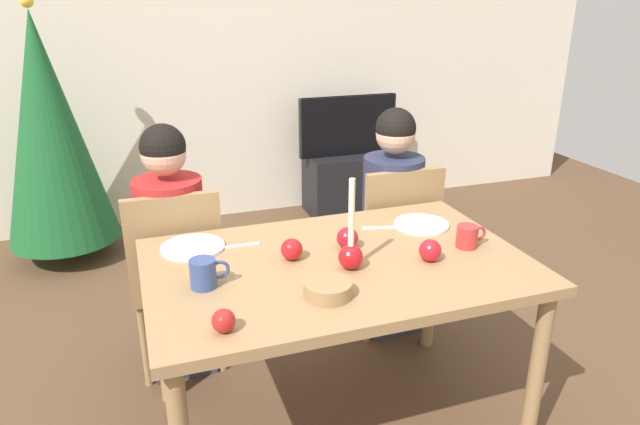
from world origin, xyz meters
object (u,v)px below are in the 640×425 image
at_px(christmas_tree, 49,131).
at_px(apple_near_candle, 430,250).
at_px(person_left_child, 174,256).
at_px(apple_by_right_mug, 347,238).
at_px(candle_centerpiece, 351,251).
at_px(plate_right, 421,224).
at_px(plate_left, 193,247).
at_px(apple_by_left_plate, 223,321).
at_px(dining_table, 337,281).
at_px(person_right_child, 391,226).
at_px(chair_left, 176,270).
at_px(mug_right, 468,236).
at_px(apple_far_edge, 292,249).
at_px(chair_right, 393,239).
at_px(bowl_walnuts, 328,289).
at_px(tv, 348,126).
at_px(mug_left, 204,273).
at_px(tv_stand, 347,183).

bearing_deg(christmas_tree, apple_near_candle, -56.59).
height_order(person_left_child, apple_by_right_mug, person_left_child).
bearing_deg(candle_centerpiece, plate_right, 32.37).
relative_size(apple_near_candle, apple_by_right_mug, 0.98).
bearing_deg(plate_left, apple_by_left_plate, -88.95).
bearing_deg(dining_table, person_right_child, 50.13).
xyz_separation_m(chair_left, mug_right, (1.07, -0.65, 0.28)).
bearing_deg(candle_centerpiece, apple_near_candle, -6.87).
relative_size(candle_centerpiece, apple_far_edge, 4.13).
bearing_deg(person_right_child, chair_right, -90.00).
distance_m(person_left_child, apple_far_edge, 0.73).
distance_m(person_right_child, apple_by_left_plate, 1.42).
bearing_deg(bowl_walnuts, tv, 66.96).
relative_size(mug_left, bowl_walnuts, 0.85).
distance_m(christmas_tree, plate_left, 1.94).
xyz_separation_m(christmas_tree, candle_centerpiece, (1.16, -2.18, -0.05)).
xyz_separation_m(candle_centerpiece, plate_right, (0.44, 0.28, -0.06)).
height_order(plate_left, apple_by_right_mug, apple_by_right_mug).
relative_size(person_right_child, plate_left, 4.76).
bearing_deg(apple_by_right_mug, bowl_walnuts, -121.12).
bearing_deg(dining_table, person_left_child, 130.49).
bearing_deg(bowl_walnuts, tv_stand, 66.96).
height_order(dining_table, apple_by_right_mug, apple_by_right_mug).
bearing_deg(plate_left, mug_left, -90.06).
xyz_separation_m(person_right_child, christmas_tree, (-1.67, 1.47, 0.30)).
height_order(dining_table, chair_left, chair_left).
xyz_separation_m(plate_left, plate_right, (0.95, -0.08, 0.00)).
distance_m(mug_right, apple_far_edge, 0.69).
height_order(tv_stand, apple_by_left_plate, apple_by_left_plate).
relative_size(person_right_child, apple_by_right_mug, 13.83).
xyz_separation_m(person_left_child, christmas_tree, (-0.59, 1.47, 0.30)).
bearing_deg(apple_far_edge, apple_by_left_plate, -129.02).
relative_size(person_left_child, bowl_walnuts, 7.33).
relative_size(candle_centerpiece, apple_by_right_mug, 4.00).
distance_m(person_left_child, apple_by_left_plate, 1.00).
bearing_deg(christmas_tree, apple_by_right_mug, -58.87).
bearing_deg(bowl_walnuts, chair_right, 52.00).
distance_m(christmas_tree, mug_right, 2.72).
bearing_deg(christmas_tree, chair_left, -68.46).
xyz_separation_m(tv, bowl_walnuts, (-1.08, -2.53, 0.07)).
distance_m(dining_table, apple_far_edge, 0.21).
xyz_separation_m(tv, apple_near_candle, (-0.63, -2.41, 0.08)).
distance_m(candle_centerpiece, apple_by_right_mug, 0.18).
distance_m(mug_left, apple_by_right_mug, 0.59).
xyz_separation_m(dining_table, apple_by_right_mug, (0.08, 0.10, 0.13)).
bearing_deg(christmas_tree, mug_right, -52.34).
relative_size(candle_centerpiece, bowl_walnuts, 2.12).
bearing_deg(tv, candle_centerpiece, -111.46).
bearing_deg(chair_left, plate_left, -80.50).
relative_size(person_left_child, apple_far_edge, 14.27).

